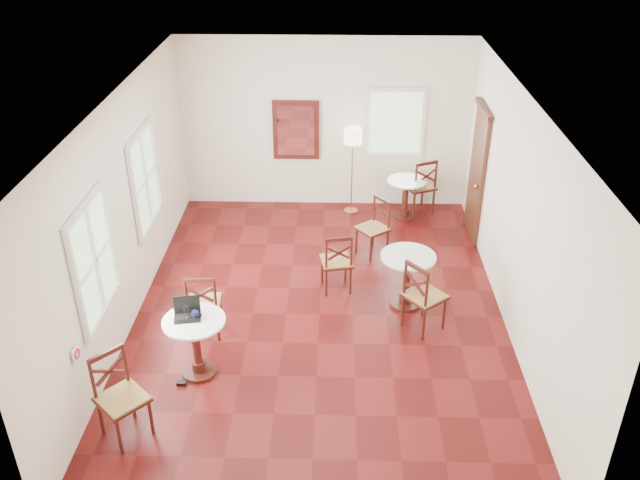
{
  "coord_description": "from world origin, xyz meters",
  "views": [
    {
      "loc": [
        0.21,
        -7.47,
        5.35
      ],
      "look_at": [
        0.0,
        0.3,
        1.0
      ],
      "focal_mm": 37.39,
      "sensor_mm": 36.0,
      "label": 1
    }
  ],
  "objects_px": {
    "chair_back_b": "(374,228)",
    "chair_near_a": "(204,304)",
    "cafe_table_mid": "(407,275)",
    "laptop": "(187,312)",
    "chair_mid_a": "(337,262)",
    "chair_back_a": "(420,186)",
    "chair_mid_b": "(423,296)",
    "floor_lamp": "(353,142)",
    "water_glass": "(186,310)",
    "mouse": "(190,317)",
    "chair_near_b": "(121,397)",
    "cafe_table_near": "(196,341)",
    "cafe_table_back": "(406,194)",
    "power_adapter": "(181,383)",
    "navy_mug": "(195,315)"
  },
  "relations": [
    {
      "from": "chair_mid_b",
      "to": "power_adapter",
      "type": "height_order",
      "value": "chair_mid_b"
    },
    {
      "from": "chair_mid_b",
      "to": "chair_back_b",
      "type": "distance_m",
      "value": 2.03
    },
    {
      "from": "cafe_table_near",
      "to": "chair_back_b",
      "type": "bearing_deg",
      "value": 52.84
    },
    {
      "from": "cafe_table_near",
      "to": "navy_mug",
      "type": "height_order",
      "value": "navy_mug"
    },
    {
      "from": "cafe_table_near",
      "to": "chair_near_a",
      "type": "relative_size",
      "value": 0.82
    },
    {
      "from": "cafe_table_mid",
      "to": "chair_mid_b",
      "type": "relative_size",
      "value": 0.78
    },
    {
      "from": "floor_lamp",
      "to": "navy_mug",
      "type": "xyz_separation_m",
      "value": [
        -1.88,
        -4.35,
        -0.49
      ]
    },
    {
      "from": "laptop",
      "to": "power_adapter",
      "type": "bearing_deg",
      "value": -115.34
    },
    {
      "from": "chair_back_b",
      "to": "cafe_table_mid",
      "type": "bearing_deg",
      "value": -22.92
    },
    {
      "from": "cafe_table_back",
      "to": "power_adapter",
      "type": "height_order",
      "value": "cafe_table_back"
    },
    {
      "from": "chair_back_a",
      "to": "chair_back_b",
      "type": "relative_size",
      "value": 1.11
    },
    {
      "from": "cafe_table_near",
      "to": "power_adapter",
      "type": "relative_size",
      "value": 7.35
    },
    {
      "from": "cafe_table_mid",
      "to": "power_adapter",
      "type": "bearing_deg",
      "value": -148.04
    },
    {
      "from": "chair_mid_a",
      "to": "chair_back_a",
      "type": "distance_m",
      "value": 2.91
    },
    {
      "from": "cafe_table_back",
      "to": "chair_near_b",
      "type": "bearing_deg",
      "value": -123.49
    },
    {
      "from": "chair_back_a",
      "to": "chair_back_b",
      "type": "distance_m",
      "value": 1.7
    },
    {
      "from": "chair_mid_b",
      "to": "navy_mug",
      "type": "relative_size",
      "value": 8.64
    },
    {
      "from": "cafe_table_back",
      "to": "chair_mid_a",
      "type": "xyz_separation_m",
      "value": [
        -1.18,
        -2.31,
        0.02
      ]
    },
    {
      "from": "cafe_table_mid",
      "to": "laptop",
      "type": "height_order",
      "value": "laptop"
    },
    {
      "from": "floor_lamp",
      "to": "mouse",
      "type": "height_order",
      "value": "floor_lamp"
    },
    {
      "from": "chair_near_a",
      "to": "chair_mid_b",
      "type": "bearing_deg",
      "value": -179.53
    },
    {
      "from": "cafe_table_back",
      "to": "floor_lamp",
      "type": "relative_size",
      "value": 0.46
    },
    {
      "from": "chair_near_a",
      "to": "navy_mug",
      "type": "bearing_deg",
      "value": 91.46
    },
    {
      "from": "chair_mid_b",
      "to": "laptop",
      "type": "relative_size",
      "value": 2.93
    },
    {
      "from": "chair_back_b",
      "to": "chair_near_a",
      "type": "bearing_deg",
      "value": -84.8
    },
    {
      "from": "chair_back_a",
      "to": "chair_near_a",
      "type": "bearing_deg",
      "value": 25.55
    },
    {
      "from": "cafe_table_mid",
      "to": "mouse",
      "type": "height_order",
      "value": "mouse"
    },
    {
      "from": "cafe_table_near",
      "to": "cafe_table_mid",
      "type": "bearing_deg",
      "value": 30.04
    },
    {
      "from": "chair_mid_a",
      "to": "water_glass",
      "type": "distance_m",
      "value": 2.52
    },
    {
      "from": "laptop",
      "to": "chair_near_a",
      "type": "bearing_deg",
      "value": 77.03
    },
    {
      "from": "water_glass",
      "to": "mouse",
      "type": "bearing_deg",
      "value": -56.88
    },
    {
      "from": "chair_near_a",
      "to": "water_glass",
      "type": "distance_m",
      "value": 0.76
    },
    {
      "from": "mouse",
      "to": "water_glass",
      "type": "bearing_deg",
      "value": 99.04
    },
    {
      "from": "cafe_table_near",
      "to": "chair_back_a",
      "type": "height_order",
      "value": "chair_back_a"
    },
    {
      "from": "cafe_table_mid",
      "to": "mouse",
      "type": "relative_size",
      "value": 7.72
    },
    {
      "from": "chair_mid_b",
      "to": "mouse",
      "type": "bearing_deg",
      "value": 69.32
    },
    {
      "from": "cafe_table_mid",
      "to": "chair_near_a",
      "type": "relative_size",
      "value": 0.84
    },
    {
      "from": "chair_near_b",
      "to": "chair_mid_b",
      "type": "xyz_separation_m",
      "value": [
        3.38,
        1.98,
        0.0
      ]
    },
    {
      "from": "chair_mid_a",
      "to": "mouse",
      "type": "height_order",
      "value": "chair_mid_a"
    },
    {
      "from": "chair_near_a",
      "to": "laptop",
      "type": "height_order",
      "value": "laptop"
    },
    {
      "from": "chair_near_a",
      "to": "chair_near_b",
      "type": "bearing_deg",
      "value": 69.08
    },
    {
      "from": "cafe_table_near",
      "to": "chair_mid_b",
      "type": "xyz_separation_m",
      "value": [
        2.78,
        0.98,
        0.02
      ]
    },
    {
      "from": "chair_near_b",
      "to": "chair_mid_a",
      "type": "distance_m",
      "value": 3.65
    },
    {
      "from": "chair_back_a",
      "to": "mouse",
      "type": "distance_m",
      "value": 5.39
    },
    {
      "from": "chair_near_a",
      "to": "floor_lamp",
      "type": "height_order",
      "value": "floor_lamp"
    },
    {
      "from": "laptop",
      "to": "mouse",
      "type": "height_order",
      "value": "laptop"
    },
    {
      "from": "laptop",
      "to": "navy_mug",
      "type": "bearing_deg",
      "value": -32.25
    },
    {
      "from": "water_glass",
      "to": "power_adapter",
      "type": "bearing_deg",
      "value": -101.45
    },
    {
      "from": "chair_near_b",
      "to": "chair_back_a",
      "type": "height_order",
      "value": "chair_back_a"
    },
    {
      "from": "floor_lamp",
      "to": "water_glass",
      "type": "height_order",
      "value": "floor_lamp"
    }
  ]
}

